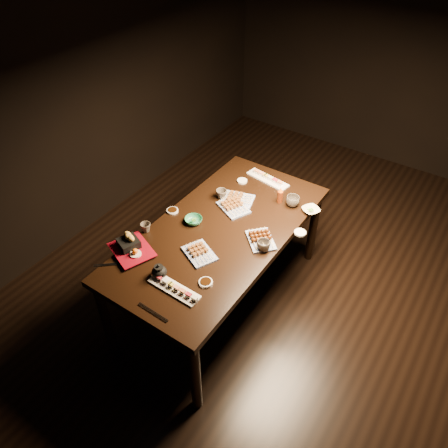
{
  "coord_description": "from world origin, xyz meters",
  "views": [
    {
      "loc": [
        0.94,
        -2.29,
        2.82
      ],
      "look_at": [
        -0.4,
        -0.31,
        0.77
      ],
      "focal_mm": 35.0,
      "sensor_mm": 36.0,
      "label": 1
    }
  ],
  "objects_px": {
    "condiment_bottle": "(280,195)",
    "tempura_tray": "(131,246)",
    "yakitori_plate_center": "(233,205)",
    "teacup_far_left": "(221,194)",
    "yakitori_plate_right": "(199,251)",
    "edamame_bowl_cream": "(311,210)",
    "teacup_mid_right": "(263,245)",
    "teapot": "(159,270)",
    "sushi_platter_far": "(268,178)",
    "sushi_platter_near": "(174,287)",
    "edamame_bowl_green": "(194,220)",
    "teacup_far_right": "(293,201)",
    "teacup_near_left": "(146,227)",
    "yakitori_plate_left": "(238,197)",
    "dining_table": "(220,266)"
  },
  "relations": [
    {
      "from": "edamame_bowl_green",
      "to": "yakitori_plate_center",
      "type": "bearing_deg",
      "value": 63.58
    },
    {
      "from": "sushi_platter_near",
      "to": "yakitori_plate_center",
      "type": "distance_m",
      "value": 0.89
    },
    {
      "from": "dining_table",
      "to": "teacup_far_right",
      "type": "height_order",
      "value": "teacup_far_right"
    },
    {
      "from": "edamame_bowl_cream",
      "to": "teacup_near_left",
      "type": "relative_size",
      "value": 1.7
    },
    {
      "from": "yakitori_plate_left",
      "to": "tempura_tray",
      "type": "distance_m",
      "value": 0.93
    },
    {
      "from": "edamame_bowl_green",
      "to": "condiment_bottle",
      "type": "distance_m",
      "value": 0.7
    },
    {
      "from": "edamame_bowl_green",
      "to": "teacup_near_left",
      "type": "xyz_separation_m",
      "value": [
        -0.22,
        -0.27,
        0.01
      ]
    },
    {
      "from": "yakitori_plate_right",
      "to": "tempura_tray",
      "type": "bearing_deg",
      "value": -123.39
    },
    {
      "from": "sushi_platter_near",
      "to": "condiment_bottle",
      "type": "xyz_separation_m",
      "value": [
        0.11,
        1.15,
        0.04
      ]
    },
    {
      "from": "dining_table",
      "to": "sushi_platter_near",
      "type": "xyz_separation_m",
      "value": [
        0.08,
        -0.62,
        0.4
      ]
    },
    {
      "from": "tempura_tray",
      "to": "teapot",
      "type": "distance_m",
      "value": 0.3
    },
    {
      "from": "sushi_platter_near",
      "to": "edamame_bowl_green",
      "type": "relative_size",
      "value": 2.81
    },
    {
      "from": "tempura_tray",
      "to": "teapot",
      "type": "relative_size",
      "value": 2.56
    },
    {
      "from": "teacup_mid_right",
      "to": "teacup_far_right",
      "type": "distance_m",
      "value": 0.55
    },
    {
      "from": "edamame_bowl_green",
      "to": "tempura_tray",
      "type": "xyz_separation_m",
      "value": [
        -0.16,
        -0.48,
        0.03
      ]
    },
    {
      "from": "teacup_near_left",
      "to": "sushi_platter_far",
      "type": "bearing_deg",
      "value": 68.9
    },
    {
      "from": "yakitori_plate_left",
      "to": "edamame_bowl_green",
      "type": "height_order",
      "value": "yakitori_plate_left"
    },
    {
      "from": "yakitori_plate_center",
      "to": "teacup_mid_right",
      "type": "xyz_separation_m",
      "value": [
        0.41,
        -0.26,
        0.01
      ]
    },
    {
      "from": "yakitori_plate_center",
      "to": "condiment_bottle",
      "type": "height_order",
      "value": "condiment_bottle"
    },
    {
      "from": "tempura_tray",
      "to": "condiment_bottle",
      "type": "height_order",
      "value": "condiment_bottle"
    },
    {
      "from": "teacup_far_right",
      "to": "teapot",
      "type": "relative_size",
      "value": 0.89
    },
    {
      "from": "teacup_far_left",
      "to": "teapot",
      "type": "bearing_deg",
      "value": -81.35
    },
    {
      "from": "yakitori_plate_center",
      "to": "teacup_near_left",
      "type": "bearing_deg",
      "value": -98.02
    },
    {
      "from": "yakitori_plate_right",
      "to": "tempura_tray",
      "type": "xyz_separation_m",
      "value": [
        -0.39,
        -0.24,
        0.03
      ]
    },
    {
      "from": "yakitori_plate_right",
      "to": "teapot",
      "type": "xyz_separation_m",
      "value": [
        -0.09,
        -0.3,
        0.02
      ]
    },
    {
      "from": "condiment_bottle",
      "to": "tempura_tray",
      "type": "bearing_deg",
      "value": -118.06
    },
    {
      "from": "yakitori_plate_left",
      "to": "teacup_far_left",
      "type": "xyz_separation_m",
      "value": [
        -0.12,
        -0.05,
        0.01
      ]
    },
    {
      "from": "yakitori_plate_right",
      "to": "edamame_bowl_cream",
      "type": "xyz_separation_m",
      "value": [
        0.42,
        0.84,
        -0.01
      ]
    },
    {
      "from": "teacup_mid_right",
      "to": "teapot",
      "type": "xyz_separation_m",
      "value": [
        -0.43,
        -0.58,
        0.01
      ]
    },
    {
      "from": "teacup_mid_right",
      "to": "sushi_platter_far",
      "type": "bearing_deg",
      "value": 117.66
    },
    {
      "from": "tempura_tray",
      "to": "teacup_far_left",
      "type": "distance_m",
      "value": 0.85
    },
    {
      "from": "sushi_platter_far",
      "to": "teapot",
      "type": "height_order",
      "value": "teapot"
    },
    {
      "from": "yakitori_plate_left",
      "to": "teapot",
      "type": "relative_size",
      "value": 2.09
    },
    {
      "from": "tempura_tray",
      "to": "condiment_bottle",
      "type": "xyz_separation_m",
      "value": [
        0.56,
        1.05,
        0.01
      ]
    },
    {
      "from": "edamame_bowl_cream",
      "to": "teacup_mid_right",
      "type": "height_order",
      "value": "teacup_mid_right"
    },
    {
      "from": "sushi_platter_far",
      "to": "teacup_near_left",
      "type": "height_order",
      "value": "teacup_near_left"
    },
    {
      "from": "tempura_tray",
      "to": "yakitori_plate_left",
      "type": "bearing_deg",
      "value": 93.91
    },
    {
      "from": "yakitori_plate_left",
      "to": "sushi_platter_far",
      "type": "bearing_deg",
      "value": 64.78
    },
    {
      "from": "yakitori_plate_center",
      "to": "teacup_far_left",
      "type": "height_order",
      "value": "teacup_far_left"
    },
    {
      "from": "yakitori_plate_center",
      "to": "edamame_bowl_green",
      "type": "height_order",
      "value": "yakitori_plate_center"
    },
    {
      "from": "edamame_bowl_cream",
      "to": "teapot",
      "type": "height_order",
      "value": "teapot"
    },
    {
      "from": "teapot",
      "to": "dining_table",
      "type": "bearing_deg",
      "value": 98.51
    },
    {
      "from": "sushi_platter_far",
      "to": "condiment_bottle",
      "type": "distance_m",
      "value": 0.31
    },
    {
      "from": "teacup_far_right",
      "to": "teacup_near_left",
      "type": "bearing_deg",
      "value": -130.41
    },
    {
      "from": "tempura_tray",
      "to": "teacup_near_left",
      "type": "relative_size",
      "value": 4.04
    },
    {
      "from": "sushi_platter_far",
      "to": "edamame_bowl_green",
      "type": "height_order",
      "value": "sushi_platter_far"
    },
    {
      "from": "teacup_far_right",
      "to": "teapot",
      "type": "bearing_deg",
      "value": -107.86
    },
    {
      "from": "sushi_platter_far",
      "to": "teacup_far_left",
      "type": "xyz_separation_m",
      "value": [
        -0.18,
        -0.42,
        0.02
      ]
    },
    {
      "from": "dining_table",
      "to": "tempura_tray",
      "type": "xyz_separation_m",
      "value": [
        -0.37,
        -0.52,
        0.43
      ]
    },
    {
      "from": "yakitori_plate_right",
      "to": "teacup_mid_right",
      "type": "bearing_deg",
      "value": 66.04
    }
  ]
}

